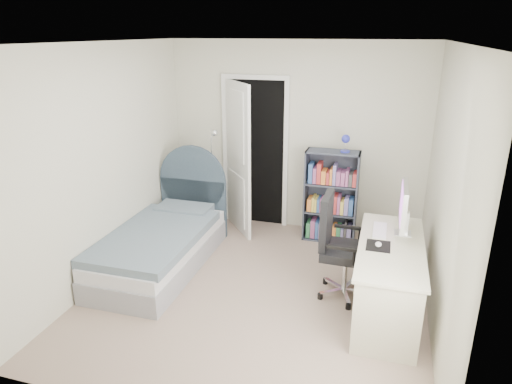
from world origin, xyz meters
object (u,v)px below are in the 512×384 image
(bed, at_px, (163,242))
(desk, at_px, (389,276))
(bookcase, at_px, (331,200))
(office_chair, at_px, (338,242))
(floor_lamp, at_px, (214,192))
(nightstand, at_px, (196,197))

(bed, height_order, desk, same)
(bookcase, xyz_separation_m, office_chair, (0.24, -1.30, 0.04))
(bed, bearing_deg, floor_lamp, 75.45)
(bed, distance_m, bookcase, 2.16)
(bed, relative_size, office_chair, 1.83)
(bed, xyz_separation_m, desk, (2.52, -0.29, 0.12))
(floor_lamp, distance_m, bookcase, 1.53)
(floor_lamp, bearing_deg, bed, -104.55)
(bookcase, distance_m, office_chair, 1.32)
(office_chair, bearing_deg, bed, 177.62)
(bed, relative_size, bookcase, 1.40)
(floor_lamp, height_order, desk, floor_lamp)
(office_chair, bearing_deg, desk, -21.56)
(bookcase, bearing_deg, bed, -145.51)
(nightstand, height_order, desk, desk)
(desk, bearing_deg, nightstand, 149.58)
(floor_lamp, relative_size, desk, 0.96)
(bookcase, bearing_deg, desk, -63.32)
(bookcase, relative_size, desk, 0.95)
(bookcase, relative_size, office_chair, 1.31)
(floor_lamp, bearing_deg, nightstand, 143.72)
(nightstand, bearing_deg, floor_lamp, -36.28)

